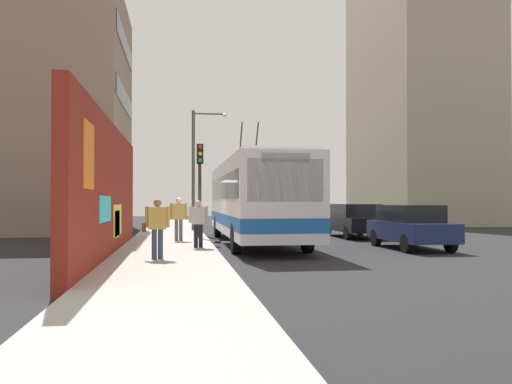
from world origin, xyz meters
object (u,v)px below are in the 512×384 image
street_lamp (197,161)px  city_bus (254,198)px  pedestrian_near_wall (157,224)px  parked_car_navy (410,226)px  pedestrian_at_curb (198,220)px  traffic_light (200,174)px  parked_car_black (354,220)px  pedestrian_midblock (179,215)px

street_lamp → city_bus: bearing=-164.4°
pedestrian_near_wall → street_lamp: size_ratio=0.25×
city_bus → parked_car_navy: bearing=-121.8°
city_bus → pedestrian_at_curb: (-3.28, 2.39, -0.78)m
pedestrian_near_wall → traffic_light: 8.22m
pedestrian_at_curb → pedestrian_near_wall: pedestrian_near_wall is taller
parked_car_black → traffic_light: traffic_light is taller
parked_car_black → pedestrian_near_wall: 12.98m
pedestrian_at_curb → street_lamp: bearing=-2.0°
parked_car_navy → pedestrian_midblock: bearing=69.3°
pedestrian_midblock → pedestrian_at_curb: bearing=-168.4°
city_bus → pedestrian_midblock: size_ratio=7.40×
pedestrian_near_wall → street_lamp: street_lamp is taller
pedestrian_near_wall → pedestrian_midblock: (6.51, -0.60, 0.05)m
street_lamp → pedestrian_midblock: bearing=172.2°
street_lamp → traffic_light: bearing=178.8°
parked_car_black → pedestrian_midblock: bearing=110.0°
city_bus → parked_car_navy: 6.21m
parked_car_navy → parked_car_black: size_ratio=0.87×
parked_car_navy → parked_car_black: bearing=-0.0°
pedestrian_near_wall → traffic_light: size_ratio=0.41×
pedestrian_at_curb → pedestrian_midblock: size_ratio=0.94×
traffic_light → pedestrian_near_wall: bearing=169.4°
city_bus → street_lamp: size_ratio=1.96×
parked_car_navy → pedestrian_near_wall: size_ratio=2.56×
city_bus → pedestrian_at_curb: 4.13m
city_bus → parked_car_black: (2.88, -5.20, -1.02)m
parked_car_navy → traffic_light: (4.51, 7.35, 2.02)m
pedestrian_at_curb → traffic_light: 4.89m
parked_car_navy → pedestrian_midblock: 8.81m
parked_car_navy → pedestrian_at_curb: bearing=90.4°
city_bus → parked_car_navy: size_ratio=3.02×
parked_car_black → parked_car_navy: bearing=180.0°
parked_car_navy → pedestrian_midblock: pedestrian_midblock is taller
traffic_light → pedestrian_at_curb: bearing=177.0°
pedestrian_midblock → street_lamp: bearing=-7.8°
parked_car_navy → pedestrian_midblock: (3.12, 8.24, 0.32)m
traffic_light → street_lamp: size_ratio=0.62×
parked_car_black → pedestrian_at_curb: bearing=129.1°
pedestrian_at_curb → pedestrian_midblock: pedestrian_midblock is taller
traffic_light → pedestrian_midblock: bearing=147.4°
parked_car_black → pedestrian_midblock: size_ratio=2.81×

